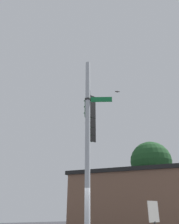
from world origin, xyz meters
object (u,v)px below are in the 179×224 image
Objects in this scene: historical_marker at (154,221)px; bird_flying at (117,92)px; traffic_light_mid_inner at (90,118)px; traffic_light_arm_end at (91,134)px; traffic_light_mid_outer at (90,126)px; street_name_sign at (95,100)px; traffic_light_nearest_pole at (89,107)px.

bird_flying is at bearing 61.57° from historical_marker.
traffic_light_arm_end is (1.81, 2.14, 0.00)m from traffic_light_mid_inner.
bird_flying is at bearing -5.27° from traffic_light_mid_inner.
traffic_light_arm_end is (0.91, 1.07, 0.00)m from traffic_light_mid_outer.
bird_flying is at bearing -81.15° from traffic_light_arm_end.
traffic_light_mid_inner and traffic_light_arm_end have the same top height.
traffic_light_arm_end is 6.29m from street_name_sign.
bird_flying is at bearing 32.53° from street_name_sign.
traffic_light_nearest_pole is 4.40× the size of bird_flying.
traffic_light_mid_outer is at bearing -130.28° from traffic_light_arm_end.
traffic_light_mid_outer and traffic_light_arm_end have the same top height.
traffic_light_nearest_pole is at bearing 121.17° from historical_marker.
traffic_light_mid_outer is at bearing 49.72° from traffic_light_mid_inner.
traffic_light_arm_end is 3.35m from bird_flying.
bird_flying is at bearing 15.73° from traffic_light_nearest_pole.
traffic_light_mid_outer is 1.00× the size of traffic_light_arm_end.
traffic_light_mid_inner is 1.00× the size of traffic_light_mid_outer.
bird_flying is (2.18, -0.20, 2.37)m from traffic_light_mid_inner.
historical_marker is at bearing -95.61° from traffic_light_mid_outer.
traffic_light_mid_outer is at bearing 53.68° from street_name_sign.
traffic_light_nearest_pole is 1.00× the size of traffic_light_mid_outer.
street_name_sign is at bearing -124.72° from traffic_light_mid_inner.
traffic_light_mid_inner is 3.23m from bird_flying.
traffic_light_nearest_pole is 2.16m from street_name_sign.
traffic_light_mid_inner is 1.45× the size of street_name_sign.
historical_marker is (1.38, -2.28, -5.24)m from traffic_light_nearest_pole.
bird_flying reaches higher than traffic_light_mid_outer.
traffic_light_nearest_pole and traffic_light_mid_inner have the same top height.
traffic_light_arm_end is at bearing 49.72° from traffic_light_mid_outer.
traffic_light_nearest_pole is at bearing -130.28° from traffic_light_arm_end.
traffic_light_nearest_pole and traffic_light_arm_end have the same top height.
traffic_light_nearest_pole and traffic_light_mid_outer have the same top height.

